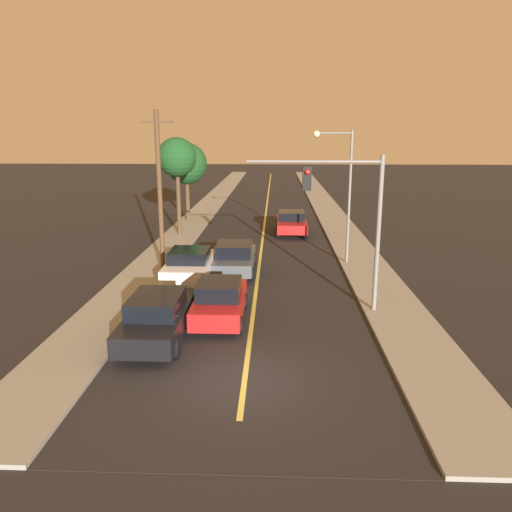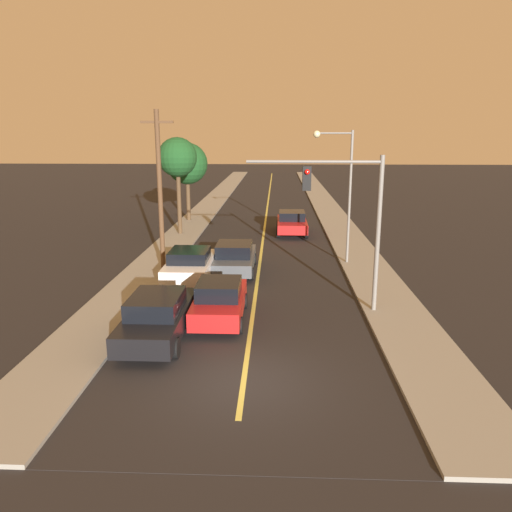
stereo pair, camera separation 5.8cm
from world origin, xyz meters
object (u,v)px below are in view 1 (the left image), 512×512
car_outer_lane_front (158,316)px  tree_left_far (177,158)px  utility_pole_left (160,188)px  car_near_lane_second (234,257)px  traffic_signal_mast (348,206)px  car_far_oncoming (291,222)px  tree_left_near (186,164)px  car_near_lane_front (220,300)px  car_outer_lane_second (190,266)px  streetlamp_right (341,178)px

car_outer_lane_front → tree_left_far: (-2.63, 17.71, 4.42)m
utility_pole_left → tree_left_far: 8.97m
car_near_lane_second → traffic_signal_mast: 8.12m
traffic_signal_mast → utility_pole_left: size_ratio=0.76×
car_outer_lane_front → car_far_oncoming: size_ratio=1.10×
tree_left_near → utility_pole_left: bearing=-85.4°
car_near_lane_front → car_far_oncoming: bearing=79.2°
car_near_lane_front → traffic_signal_mast: size_ratio=0.71×
car_near_lane_front → tree_left_far: size_ratio=0.65×
car_outer_lane_front → car_near_lane_second: bearing=77.3°
car_near_lane_second → car_near_lane_front: bearing=-90.0°
car_far_oncoming → car_outer_lane_front: bearing=74.6°
car_far_oncoming → utility_pole_left: (-6.89, -9.55, 3.39)m
car_outer_lane_second → traffic_signal_mast: traffic_signal_mast is taller
traffic_signal_mast → streetlamp_right: 7.47m
car_near_lane_front → car_outer_lane_front: size_ratio=0.84×
car_near_lane_second → car_outer_lane_second: size_ratio=1.03×
traffic_signal_mast → utility_pole_left: bearing=144.9°
streetlamp_right → car_far_oncoming: bearing=105.5°
car_outer_lane_second → tree_left_far: (-2.63, 11.19, 4.40)m
car_near_lane_front → traffic_signal_mast: traffic_signal_mast is taller
car_near_lane_front → tree_left_far: bearing=105.9°
car_outer_lane_second → car_near_lane_front: bearing=-67.9°
utility_pole_left → traffic_signal_mast: bearing=-35.1°
car_near_lane_second → tree_left_far: 11.21m
streetlamp_right → tree_left_near: (-10.29, 12.87, -0.07)m
car_outer_lane_second → tree_left_near: (-2.98, 16.65, 3.68)m
car_near_lane_second → tree_left_far: size_ratio=0.71×
streetlamp_right → traffic_signal_mast: bearing=-95.0°
car_far_oncoming → car_near_lane_front: bearing=79.2°
car_near_lane_second → traffic_signal_mast: bearing=-49.7°
car_near_lane_front → tree_left_near: tree_left_near is taller
car_outer_lane_front → tree_left_far: 18.45m
tree_left_near → traffic_signal_mast: bearing=-64.6°
car_outer_lane_front → car_far_oncoming: bearing=74.6°
car_outer_lane_second → car_far_oncoming: (5.08, 11.87, -0.01)m
car_near_lane_front → streetlamp_right: size_ratio=0.61×
car_near_lane_front → car_outer_lane_second: car_outer_lane_second is taller
car_outer_lane_second → streetlamp_right: streetlamp_right is taller
streetlamp_right → tree_left_near: 16.48m
car_near_lane_second → streetlamp_right: (5.41, 1.82, 3.81)m
car_near_lane_second → utility_pole_left: utility_pole_left is taller
car_far_oncoming → streetlamp_right: (2.24, -8.08, 3.76)m
streetlamp_right → utility_pole_left: 9.26m
tree_left_near → car_outer_lane_front: bearing=-82.7°
car_outer_lane_second → car_far_oncoming: 12.91m
car_outer_lane_front → tree_left_near: 23.66m
tree_left_far → utility_pole_left: bearing=-84.7°
car_outer_lane_second → traffic_signal_mast: size_ratio=0.75×
utility_pole_left → car_near_lane_second: bearing=-5.4°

